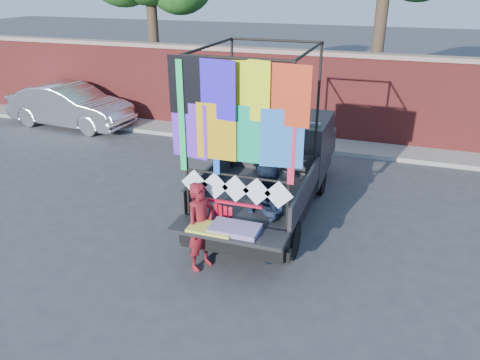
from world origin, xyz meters
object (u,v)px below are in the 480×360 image
(woman, at_px, (201,226))
(man, at_px, (266,212))
(sedan, at_px, (71,106))
(pickup_truck, at_px, (278,162))

(woman, height_order, man, man)
(woman, bearing_deg, man, -35.51)
(sedan, xyz_separation_m, woman, (7.30, -6.17, 0.08))
(pickup_truck, distance_m, sedan, 8.46)
(pickup_truck, distance_m, woman, 3.01)
(woman, distance_m, man, 1.13)
(pickup_truck, relative_size, man, 3.12)
(sedan, distance_m, man, 9.94)
(pickup_truck, bearing_deg, woman, -100.15)
(pickup_truck, height_order, sedan, pickup_truck)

